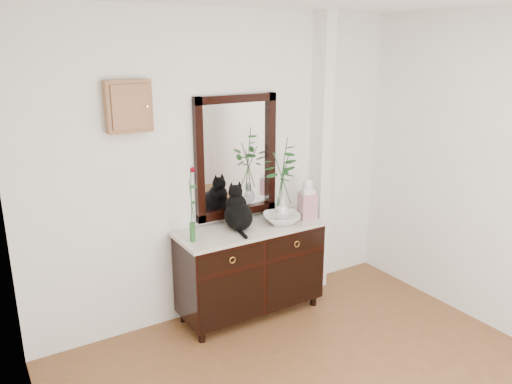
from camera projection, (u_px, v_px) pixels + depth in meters
wall_back at (226, 168)px, 4.42m from camera, size 3.60×0.04×2.70m
pilaster at (320, 157)px, 4.86m from camera, size 0.12×0.20×2.70m
sideboard at (250, 266)px, 4.52m from camera, size 1.33×0.52×0.82m
wall_mirror at (236, 157)px, 4.44m from camera, size 0.80×0.06×1.10m
key_cabinet at (128, 106)px, 3.79m from camera, size 0.35×0.10×0.40m
cat at (238, 208)px, 4.32m from camera, size 0.33×0.38×0.39m
lotus_bowl at (282, 218)px, 4.51m from camera, size 0.44×0.44×0.08m
vase_branches at (282, 179)px, 4.41m from camera, size 0.44×0.44×0.78m
bud_vase_rose at (192, 204)px, 4.00m from camera, size 0.10×0.10×0.64m
ginger_jar at (307, 198)px, 4.58m from camera, size 0.17×0.17×0.39m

